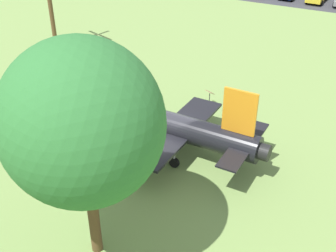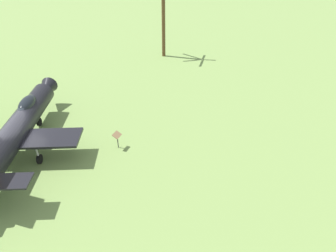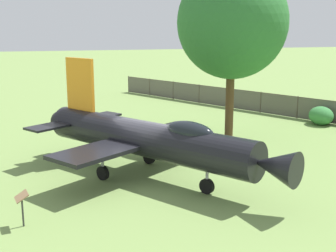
# 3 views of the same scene
# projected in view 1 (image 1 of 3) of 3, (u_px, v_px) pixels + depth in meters

# --- Properties ---
(ground_plane) EXTENTS (200.00, 200.00, 0.00)m
(ground_plane) POSITION_uv_depth(u_px,v_px,m) (170.00, 149.00, 24.87)
(ground_plane) COLOR #75934C
(parking_strip) EXTENTS (35.77, 29.23, 0.00)m
(parking_strip) POSITION_uv_depth(u_px,v_px,m) (302.00, 0.00, 53.56)
(parking_strip) COLOR #38383D
(parking_strip) RESTS_ON ground_plane
(display_jet) EXTENTS (11.39, 9.39, 4.84)m
(display_jet) POSITION_uv_depth(u_px,v_px,m) (165.00, 123.00, 24.13)
(display_jet) COLOR black
(display_jet) RESTS_ON ground_plane
(shade_tree) EXTENTS (6.38, 6.02, 9.56)m
(shade_tree) POSITION_uv_depth(u_px,v_px,m) (82.00, 122.00, 14.95)
(shade_tree) COLOR brown
(shade_tree) RESTS_ON ground_plane
(info_plaque) EXTENTS (0.66, 0.50, 1.14)m
(info_plaque) POSITION_uv_depth(u_px,v_px,m) (210.00, 94.00, 29.07)
(info_plaque) COLOR #333333
(info_plaque) RESTS_ON ground_plane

